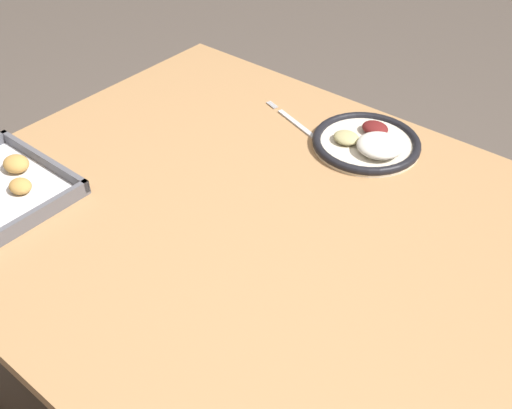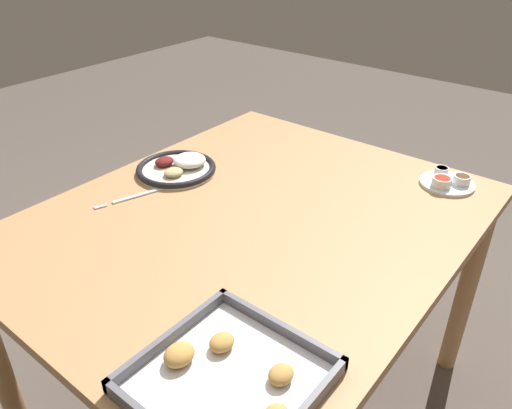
# 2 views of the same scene
# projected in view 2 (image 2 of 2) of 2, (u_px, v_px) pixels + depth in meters

# --- Properties ---
(ground_plane) EXTENTS (8.00, 8.00, 0.00)m
(ground_plane) POSITION_uv_depth(u_px,v_px,m) (253.00, 399.00, 1.72)
(ground_plane) COLOR #564C44
(dining_table) EXTENTS (1.25, 1.02, 0.74)m
(dining_table) POSITION_uv_depth(u_px,v_px,m) (252.00, 245.00, 1.39)
(dining_table) COLOR #AD7F51
(dining_table) RESTS_ON ground_plane
(dinner_plate) EXTENTS (0.25, 0.25, 0.05)m
(dinner_plate) POSITION_uv_depth(u_px,v_px,m) (178.00, 168.00, 1.56)
(dinner_plate) COLOR beige
(dinner_plate) RESTS_ON dining_table
(fork) EXTENTS (0.22, 0.08, 0.00)m
(fork) POSITION_uv_depth(u_px,v_px,m) (137.00, 196.00, 1.43)
(fork) COLOR silver
(fork) RESTS_ON dining_table
(saucer_plate) EXTENTS (0.16, 0.16, 0.04)m
(saucer_plate) POSITION_uv_depth(u_px,v_px,m) (447.00, 181.00, 1.48)
(saucer_plate) COLOR silver
(saucer_plate) RESTS_ON dining_table
(baking_tray) EXTENTS (0.30, 0.30, 0.04)m
(baking_tray) POSITION_uv_depth(u_px,v_px,m) (228.00, 376.00, 0.87)
(baking_tray) COLOR #595960
(baking_tray) RESTS_ON dining_table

